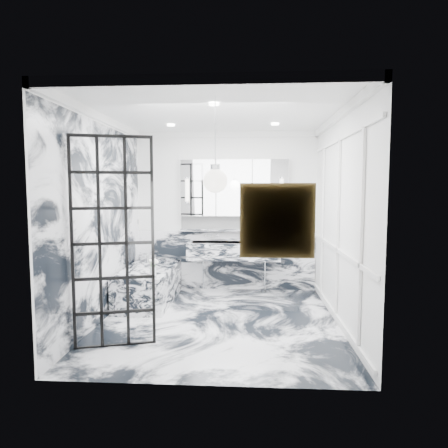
# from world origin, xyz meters

# --- Properties ---
(floor) EXTENTS (3.60, 3.60, 0.00)m
(floor) POSITION_xyz_m (0.00, 0.00, 0.00)
(floor) COLOR white
(floor) RESTS_ON ground
(ceiling) EXTENTS (3.60, 3.60, 0.00)m
(ceiling) POSITION_xyz_m (0.00, 0.00, 2.80)
(ceiling) COLOR white
(ceiling) RESTS_ON wall_back
(wall_back) EXTENTS (3.60, 0.00, 3.60)m
(wall_back) POSITION_xyz_m (0.00, 1.80, 1.40)
(wall_back) COLOR white
(wall_back) RESTS_ON floor
(wall_front) EXTENTS (3.60, 0.00, 3.60)m
(wall_front) POSITION_xyz_m (0.00, -1.80, 1.40)
(wall_front) COLOR white
(wall_front) RESTS_ON floor
(wall_left) EXTENTS (0.00, 3.60, 3.60)m
(wall_left) POSITION_xyz_m (-1.60, 0.00, 1.40)
(wall_left) COLOR white
(wall_left) RESTS_ON floor
(wall_right) EXTENTS (0.00, 3.60, 3.60)m
(wall_right) POSITION_xyz_m (1.60, 0.00, 1.40)
(wall_right) COLOR white
(wall_right) RESTS_ON floor
(marble_clad_back) EXTENTS (3.18, 0.05, 1.05)m
(marble_clad_back) POSITION_xyz_m (0.00, 1.78, 0.53)
(marble_clad_back) COLOR white
(marble_clad_back) RESTS_ON floor
(marble_clad_left) EXTENTS (0.02, 3.56, 2.68)m
(marble_clad_left) POSITION_xyz_m (-1.59, 0.00, 1.34)
(marble_clad_left) COLOR white
(marble_clad_left) RESTS_ON floor
(panel_molding) EXTENTS (0.03, 3.40, 2.30)m
(panel_molding) POSITION_xyz_m (1.58, 0.00, 1.30)
(panel_molding) COLOR white
(panel_molding) RESTS_ON floor
(soap_bottle_a) EXTENTS (0.08, 0.08, 0.21)m
(soap_bottle_a) POSITION_xyz_m (0.40, 1.71, 1.19)
(soap_bottle_a) COLOR #8C5919
(soap_bottle_a) RESTS_ON ledge
(soap_bottle_b) EXTENTS (0.08, 0.08, 0.16)m
(soap_bottle_b) POSITION_xyz_m (0.57, 1.71, 1.17)
(soap_bottle_b) COLOR #4C4C51
(soap_bottle_b) RESTS_ON ledge
(soap_bottle_c) EXTENTS (0.12, 0.12, 0.14)m
(soap_bottle_c) POSITION_xyz_m (1.00, 1.71, 1.16)
(soap_bottle_c) COLOR silver
(soap_bottle_c) RESTS_ON ledge
(face_pot) EXTENTS (0.16, 0.16, 0.16)m
(face_pot) POSITION_xyz_m (0.35, 1.71, 1.17)
(face_pot) COLOR white
(face_pot) RESTS_ON ledge
(amber_bottle) EXTENTS (0.04, 0.04, 0.10)m
(amber_bottle) POSITION_xyz_m (0.31, 1.71, 1.14)
(amber_bottle) COLOR #8C5919
(amber_bottle) RESTS_ON ledge
(flower_vase) EXTENTS (0.09, 0.09, 0.12)m
(flower_vase) POSITION_xyz_m (-0.97, 0.33, 0.61)
(flower_vase) COLOR silver
(flower_vase) RESTS_ON bathtub
(crittall_door) EXTENTS (0.86, 0.27, 2.38)m
(crittall_door) POSITION_xyz_m (-1.12, -0.93, 1.19)
(crittall_door) COLOR black
(crittall_door) RESTS_ON floor
(artwork) EXTENTS (0.56, 0.05, 0.56)m
(artwork) POSITION_xyz_m (0.66, -1.76, 1.53)
(artwork) COLOR #BD6313
(artwork) RESTS_ON wall_front
(pendant_light) EXTENTS (0.25, 0.25, 0.25)m
(pendant_light) POSITION_xyz_m (0.06, -1.16, 1.89)
(pendant_light) COLOR white
(pendant_light) RESTS_ON ceiling
(trough_sink) EXTENTS (1.60, 0.45, 0.30)m
(trough_sink) POSITION_xyz_m (0.15, 1.55, 0.73)
(trough_sink) COLOR silver
(trough_sink) RESTS_ON wall_back
(ledge) EXTENTS (1.90, 0.14, 0.04)m
(ledge) POSITION_xyz_m (0.15, 1.72, 1.07)
(ledge) COLOR silver
(ledge) RESTS_ON wall_back
(subway_tile) EXTENTS (1.90, 0.03, 0.23)m
(subway_tile) POSITION_xyz_m (0.15, 1.78, 1.21)
(subway_tile) COLOR white
(subway_tile) RESTS_ON wall_back
(mirror_cabinet) EXTENTS (1.90, 0.16, 1.00)m
(mirror_cabinet) POSITION_xyz_m (0.15, 1.73, 1.82)
(mirror_cabinet) COLOR white
(mirror_cabinet) RESTS_ON wall_back
(sconce_left) EXTENTS (0.07, 0.07, 0.40)m
(sconce_left) POSITION_xyz_m (-0.67, 1.63, 1.78)
(sconce_left) COLOR white
(sconce_left) RESTS_ON mirror_cabinet
(sconce_right) EXTENTS (0.07, 0.07, 0.40)m
(sconce_right) POSITION_xyz_m (0.97, 1.63, 1.78)
(sconce_right) COLOR white
(sconce_right) RESTS_ON mirror_cabinet
(bathtub) EXTENTS (0.75, 1.65, 0.55)m
(bathtub) POSITION_xyz_m (-1.18, 0.90, 0.28)
(bathtub) COLOR silver
(bathtub) RESTS_ON floor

